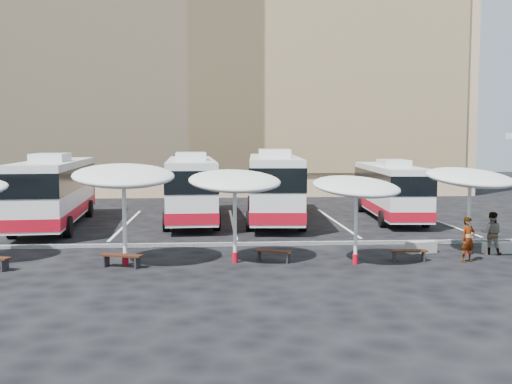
{
  "coord_description": "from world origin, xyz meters",
  "views": [
    {
      "loc": [
        -1.01,
        -26.03,
        4.75
      ],
      "look_at": [
        1.0,
        3.0,
        2.2
      ],
      "focal_mm": 42.0,
      "sensor_mm": 36.0,
      "label": 1
    }
  ],
  "objects": [
    {
      "name": "bus_3",
      "position": [
        9.5,
        9.24,
        1.83
      ],
      "size": [
        3.22,
        11.44,
        3.59
      ],
      "rotation": [
        0.0,
        0.0,
        -0.07
      ],
      "color": "white",
      "rests_on": "ground"
    },
    {
      "name": "conc_bench_0",
      "position": [
        7.65,
        -1.7,
        0.24
      ],
      "size": [
        1.34,
        0.71,
        0.48
      ],
      "primitive_type": "cube",
      "rotation": [
        0.0,
        0.0,
        0.23
      ],
      "color": "gray",
      "rests_on": "ground"
    },
    {
      "name": "bus_0",
      "position": [
        -9.77,
        7.47,
        2.05
      ],
      "size": [
        3.62,
        12.83,
        4.02
      ],
      "rotation": [
        0.0,
        0.0,
        0.07
      ],
      "color": "white",
      "rests_on": "ground"
    },
    {
      "name": "sunshade_2",
      "position": [
        -0.25,
        -3.19,
        3.16
      ],
      "size": [
        4.2,
        4.23,
        3.72
      ],
      "rotation": [
        0.0,
        0.0,
        0.2
      ],
      "color": "white",
      "rests_on": "ground"
    },
    {
      "name": "bay_lines",
      "position": [
        0.0,
        8.0,
        0.01
      ],
      "size": [
        24.15,
        12.0,
        0.01
      ],
      "color": "white",
      "rests_on": "ground"
    },
    {
      "name": "sandstone_building",
      "position": [
        0.0,
        31.87,
        12.63
      ],
      "size": [
        42.0,
        18.25,
        29.6
      ],
      "color": "tan",
      "rests_on": "ground"
    },
    {
      "name": "wood_bench_2",
      "position": [
        1.26,
        -3.15,
        0.35
      ],
      "size": [
        1.53,
        0.95,
        0.46
      ],
      "rotation": [
        0.0,
        0.0,
        -0.4
      ],
      "color": "black",
      "rests_on": "ground"
    },
    {
      "name": "conc_bench_1",
      "position": [
        10.8,
        -2.03,
        0.23
      ],
      "size": [
        1.26,
        0.56,
        0.46
      ],
      "primitive_type": "cube",
      "rotation": [
        0.0,
        0.0,
        0.13
      ],
      "color": "gray",
      "rests_on": "ground"
    },
    {
      "name": "passenger_0",
      "position": [
        8.8,
        -3.67,
        0.88
      ],
      "size": [
        0.75,
        0.62,
        1.76
      ],
      "primitive_type": "imported",
      "rotation": [
        0.0,
        0.0,
        0.37
      ],
      "color": "black",
      "rests_on": "ground"
    },
    {
      "name": "ground",
      "position": [
        0.0,
        0.0,
        0.0
      ],
      "size": [
        120.0,
        120.0,
        0.0
      ],
      "primitive_type": "plane",
      "color": "black",
      "rests_on": "ground"
    },
    {
      "name": "curb_divider",
      "position": [
        0.0,
        0.5,
        0.07
      ],
      "size": [
        34.0,
        0.25,
        0.15
      ],
      "primitive_type": "cube",
      "color": "black",
      "rests_on": "ground"
    },
    {
      "name": "wood_bench_3",
      "position": [
        6.56,
        -3.38,
        0.34
      ],
      "size": [
        1.45,
        0.46,
        0.44
      ],
      "rotation": [
        0.0,
        0.0,
        -0.05
      ],
      "color": "black",
      "rests_on": "ground"
    },
    {
      "name": "sunshade_1",
      "position": [
        -4.42,
        -3.34,
        3.39
      ],
      "size": [
        4.54,
        4.58,
        3.99
      ],
      "rotation": [
        0.0,
        0.0,
        0.22
      ],
      "color": "white",
      "rests_on": "ground"
    },
    {
      "name": "passenger_1",
      "position": [
        10.45,
        -2.25,
        0.89
      ],
      "size": [
        1.07,
        0.98,
        1.77
      ],
      "primitive_type": "imported",
      "rotation": [
        0.0,
        0.0,
        2.68
      ],
      "color": "black",
      "rests_on": "ground"
    },
    {
      "name": "sunshade_3",
      "position": [
        4.34,
        -3.79,
        2.96
      ],
      "size": [
        4.33,
        4.36,
        3.49
      ],
      "rotation": [
        0.0,
        0.0,
        0.38
      ],
      "color": "white",
      "rests_on": "ground"
    },
    {
      "name": "bus_2",
      "position": [
        2.46,
        9.04,
        2.15
      ],
      "size": [
        3.72,
        13.42,
        4.21
      ],
      "rotation": [
        0.0,
        0.0,
        -0.07
      ],
      "color": "white",
      "rests_on": "ground"
    },
    {
      "name": "sunshade_4",
      "position": [
        9.45,
        -2.21,
        3.17
      ],
      "size": [
        4.64,
        4.66,
        3.73
      ],
      "rotation": [
        0.0,
        0.0,
        0.37
      ],
      "color": "white",
      "rests_on": "ground"
    },
    {
      "name": "wood_bench_1",
      "position": [
        -4.49,
        -3.77,
        0.37
      ],
      "size": [
        1.64,
        0.91,
        0.49
      ],
      "rotation": [
        0.0,
        0.0,
        -0.32
      ],
      "color": "black",
      "rests_on": "ground"
    },
    {
      "name": "bus_1",
      "position": [
        -2.41,
        9.25,
        2.06
      ],
      "size": [
        3.39,
        12.8,
        4.03
      ],
      "rotation": [
        0.0,
        0.0,
        0.05
      ],
      "color": "white",
      "rests_on": "ground"
    }
  ]
}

